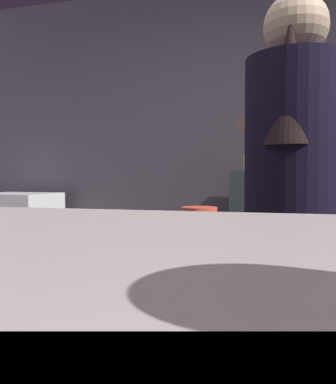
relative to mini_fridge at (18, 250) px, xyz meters
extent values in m
cube|color=#4E4753|center=(2.06, 0.45, 0.87)|extent=(5.20, 0.10, 2.70)
cube|color=#313F3E|center=(2.23, 0.17, 0.09)|extent=(0.89, 0.36, 1.14)
cube|color=white|center=(0.00, 0.00, 0.00)|extent=(0.58, 0.55, 0.96)
cube|color=#262626|center=(0.20, -0.29, 0.05)|extent=(0.03, 0.03, 0.35)
cube|color=#2B3236|center=(2.19, -1.50, -0.03)|extent=(0.28, 0.20, 0.89)
cylinder|color=black|center=(2.19, -1.50, 0.72)|extent=(0.34, 0.34, 0.61)
sphere|color=tan|center=(2.19, -1.50, 1.13)|extent=(0.22, 0.22, 0.22)
cone|color=black|center=(2.17, -1.60, 0.93)|extent=(0.18, 0.18, 0.41)
cylinder|color=tan|center=(2.06, -1.31, 0.81)|extent=(0.14, 0.33, 0.08)
cylinder|color=#D64B33|center=(1.76, -0.99, 0.44)|extent=(0.18, 0.18, 0.05)
cylinder|color=black|center=(2.00, 0.25, 0.75)|extent=(0.07, 0.07, 0.19)
cylinder|color=black|center=(2.00, 0.25, 0.88)|extent=(0.03, 0.03, 0.07)
cylinder|color=red|center=(2.00, 0.25, 0.92)|extent=(0.04, 0.04, 0.01)
cylinder|color=#C7D381|center=(1.91, 0.10, 0.73)|extent=(0.06, 0.06, 0.13)
cylinder|color=#C7D381|center=(1.91, 0.10, 0.82)|extent=(0.03, 0.03, 0.05)
cylinder|color=#333333|center=(1.91, 0.10, 0.85)|extent=(0.03, 0.03, 0.01)
cylinder|color=red|center=(2.42, 0.26, 0.73)|extent=(0.07, 0.07, 0.14)
cylinder|color=red|center=(2.42, 0.26, 0.83)|extent=(0.03, 0.03, 0.05)
cylinder|color=white|center=(2.42, 0.26, 0.86)|extent=(0.04, 0.04, 0.01)
camera|label=1|loc=(2.14, -2.97, 0.62)|focal=37.99mm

